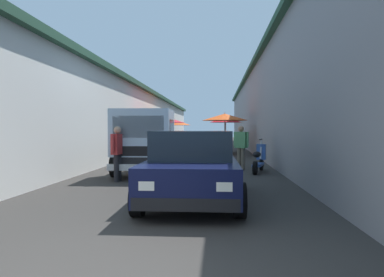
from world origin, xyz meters
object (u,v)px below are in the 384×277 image
Objects in this scene: fruit_stall_mid_lane at (172,126)px; delivery_truck at (148,143)px; fruit_stall_near_right at (225,121)px; fruit_stall_far_left at (225,125)px; plastic_stool at (144,156)px; parked_scooter at (259,159)px; fruit_stall_far_right at (164,125)px; hatchback_car at (193,165)px; vendor_in_shade at (118,150)px; vendor_by_crates at (241,144)px.

delivery_truck is (-10.93, -0.70, -0.64)m from fruit_stall_mid_lane.
fruit_stall_near_right reaches higher than fruit_stall_far_left.
plastic_stool is (-5.37, 3.55, -1.65)m from fruit_stall_near_right.
parked_scooter is (-10.12, -4.40, -1.23)m from fruit_stall_mid_lane.
fruit_stall_far_right is 0.46× the size of delivery_truck.
delivery_truck is (3.85, 1.79, 0.30)m from hatchback_car.
parked_scooter is at bearing -156.51° from fruit_stall_mid_lane.
fruit_stall_near_right reaches higher than delivery_truck.
fruit_stall_far_left is at bearing -3.72° from hatchback_car.
fruit_stall_near_right reaches higher than fruit_stall_mid_lane.
fruit_stall_far_left is 1.53× the size of vendor_in_shade.
plastic_stool is at bearing 3.88° from vendor_in_shade.
fruit_stall_mid_lane reaches higher than vendor_in_shade.
delivery_truck is 3.84m from parked_scooter.
delivery_truck is at bearing 102.37° from parked_scooter.
fruit_stall_near_right is at bearing -33.52° from plastic_stool.
hatchback_car is (-14.79, -2.49, -0.94)m from fruit_stall_mid_lane.
fruit_stall_mid_lane is at bearing 57.16° from fruit_stall_near_right.
fruit_stall_near_right is at bearing 7.25° from parked_scooter.
hatchback_car is at bearing -170.45° from fruit_stall_mid_lane.
vendor_in_shade is 4.86m from parked_scooter.
hatchback_car is 3.28m from vendor_in_shade.
vendor_in_shade is (-9.18, -0.16, -0.80)m from fruit_stall_far_right.
fruit_stall_far_left is 11.79m from delivery_truck.
parked_scooter is (4.67, -1.91, -0.29)m from hatchback_car.
fruit_stall_near_right is (-2.19, -3.39, 0.30)m from fruit_stall_mid_lane.
fruit_stall_near_right is 2.70m from fruit_stall_far_left.
vendor_by_crates is at bearing -176.28° from fruit_stall_near_right.
fruit_stall_near_right is 1.62× the size of parked_scooter.
parked_scooter is (-7.93, -1.01, -1.53)m from fruit_stall_near_right.
fruit_stall_far_left is (3.80, -3.48, 0.08)m from fruit_stall_far_right.
fruit_stall_mid_lane is 4.05m from fruit_stall_near_right.
hatchback_car is 2.45× the size of vendor_by_crates.
delivery_truck is (-11.43, 2.78, -0.73)m from fruit_stall_far_left.
delivery_truck is 3.09× the size of vendor_by_crates.
parked_scooter is at bearing -119.34° from plastic_stool.
fruit_stall_near_right reaches higher than vendor_by_crates.
parked_scooter reaches higher than plastic_stool.
fruit_stall_mid_lane is 0.64× the size of hatchback_car.
fruit_stall_near_right is at bearing -17.38° from vendor_in_shade.
fruit_stall_far_left is at bearing 2.16° from vendor_by_crates.
vendor_in_shade is at bearing -176.12° from plastic_stool.
fruit_stall_mid_lane is 5.80× the size of plastic_stool.
fruit_stall_near_right is at bearing 3.72° from vendor_by_crates.
hatchback_car is 5.05m from parked_scooter.
fruit_stall_far_right is 1.46× the size of vendor_in_shade.
vendor_by_crates is at bearing 34.49° from parked_scooter.
fruit_stall_far_left reaches higher than hatchback_car.
fruit_stall_far_left is 5.51× the size of plastic_stool.
fruit_stall_far_right is at bearing 137.52° from fruit_stall_far_left.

